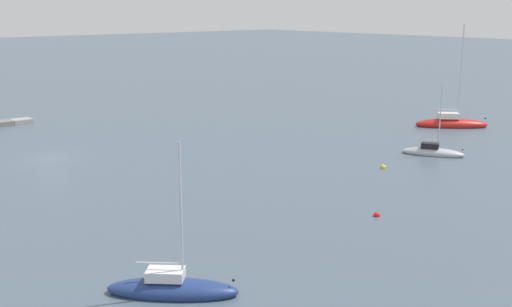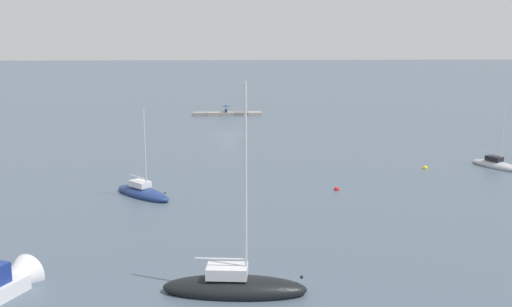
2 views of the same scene
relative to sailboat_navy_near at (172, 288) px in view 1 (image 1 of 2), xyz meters
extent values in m
plane|color=#475666|center=(-7.63, -32.61, -0.33)|extent=(500.00, 500.00, 0.00)
cube|color=gray|center=(-12.48, -53.05, -0.05)|extent=(2.38, 1.96, 0.56)
cube|color=slate|center=(-10.06, -53.05, -0.05)|extent=(2.38, 1.96, 0.56)
ellipsoid|color=navy|center=(-0.01, 0.01, -0.09)|extent=(6.15, 6.06, 1.15)
cube|color=silver|center=(0.23, -0.22, 0.75)|extent=(2.15, 2.14, 0.53)
cylinder|color=silver|center=(-0.40, 0.39, 4.04)|extent=(0.12, 0.12, 7.10)
cylinder|color=silver|center=(0.44, -0.43, 1.35)|extent=(1.74, 1.70, 0.09)
sphere|color=black|center=(-2.23, 2.17, 0.54)|extent=(0.15, 0.15, 0.15)
ellipsoid|color=red|center=(-51.02, -16.89, -0.02)|extent=(7.81, 7.75, 1.47)
cube|color=silver|center=(-50.71, -17.19, 1.05)|extent=(2.74, 2.73, 0.67)
cylinder|color=silver|center=(-51.51, -16.41, 6.29)|extent=(0.15, 0.15, 11.14)
cylinder|color=silver|center=(-50.44, -17.46, 1.81)|extent=(2.21, 2.18, 0.11)
sphere|color=black|center=(-53.82, -14.12, 0.77)|extent=(0.20, 0.20, 0.20)
ellipsoid|color=#ADB2B7|center=(-36.49, -9.57, -0.11)|extent=(4.35, 6.06, 1.02)
cube|color=black|center=(-36.35, -9.83, 0.63)|extent=(1.70, 1.96, 0.47)
cylinder|color=silver|center=(-36.72, -9.15, 3.56)|extent=(0.10, 0.10, 6.31)
cylinder|color=silver|center=(-36.22, -10.07, 1.17)|extent=(1.06, 1.87, 0.08)
sphere|color=black|center=(-37.81, -7.16, 0.44)|extent=(0.14, 0.14, 0.14)
sphere|color=red|center=(-17.58, -1.18, -0.25)|extent=(0.46, 0.46, 0.46)
sphere|color=yellow|center=(-28.69, -9.45, -0.24)|extent=(0.49, 0.49, 0.49)
camera|label=1|loc=(16.13, 25.38, 13.85)|focal=44.80mm
camera|label=2|loc=(-7.50, 50.76, 13.76)|focal=41.21mm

